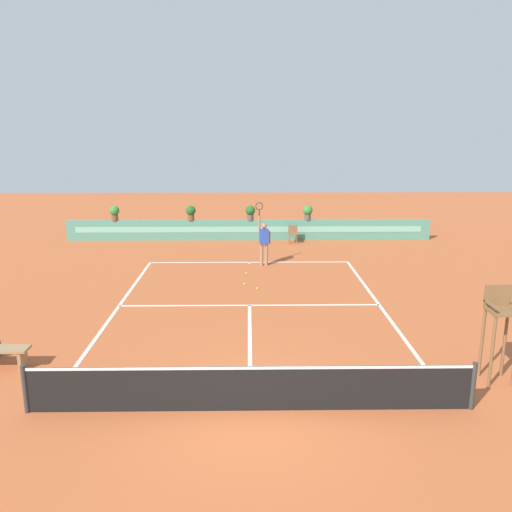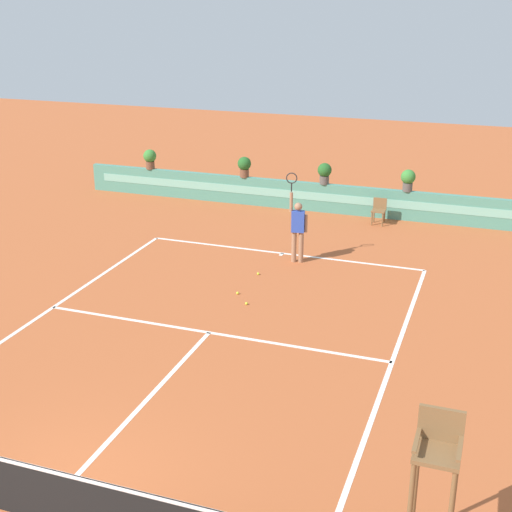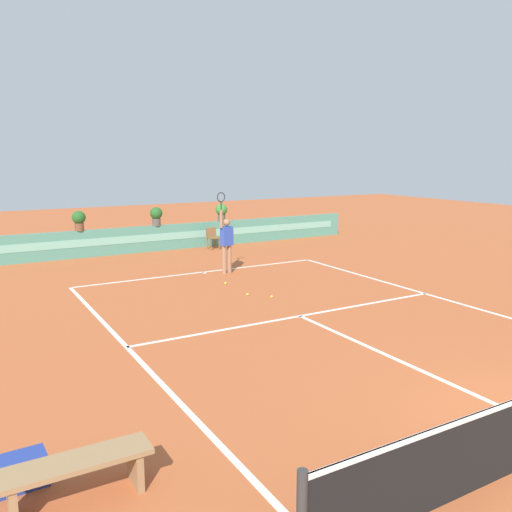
{
  "view_description": "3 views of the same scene",
  "coord_description": "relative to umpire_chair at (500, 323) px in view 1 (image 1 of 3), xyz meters",
  "views": [
    {
      "loc": [
        -0.03,
        -9.54,
        5.49
      ],
      "look_at": [
        0.24,
        8.89,
        1.0
      ],
      "focal_mm": 37.32,
      "sensor_mm": 36.0,
      "label": 1
    },
    {
      "loc": [
        5.8,
        -6.83,
        7.2
      ],
      "look_at": [
        0.24,
        8.89,
        1.0
      ],
      "focal_mm": 49.98,
      "sensor_mm": 36.0,
      "label": 2
    },
    {
      "loc": [
        -6.85,
        -3.42,
        3.69
      ],
      "look_at": [
        0.24,
        8.89,
        1.0
      ],
      "focal_mm": 37.3,
      "sensor_mm": 36.0,
      "label": 3
    }
  ],
  "objects": [
    {
      "name": "tennis_ball_near_baseline",
      "position": [
        -5.6,
        7.37,
        -1.31
      ],
      "size": [
        0.07,
        0.07,
        0.07
      ],
      "primitive_type": "sphere",
      "color": "#CCE033",
      "rests_on": "ground"
    },
    {
      "name": "ball_kid_chair",
      "position": [
        -3.31,
        14.39,
        -0.86
      ],
      "size": [
        0.44,
        0.44,
        0.85
      ],
      "color": "brown",
      "rests_on": "ground"
    },
    {
      "name": "potted_plant_centre",
      "position": [
        -5.36,
        15.13,
        0.07
      ],
      "size": [
        0.48,
        0.48,
        0.72
      ],
      "color": "#514C47",
      "rests_on": "back_wall_barrier"
    },
    {
      "name": "potted_plant_right",
      "position": [
        -2.53,
        15.13,
        0.07
      ],
      "size": [
        0.48,
        0.48,
        0.72
      ],
      "color": "#514C47",
      "rests_on": "back_wall_barrier"
    },
    {
      "name": "back_wall_barrier",
      "position": [
        -5.44,
        15.12,
        -0.84
      ],
      "size": [
        18.0,
        0.21,
        1.0
      ],
      "color": "#4C8E7A",
      "rests_on": "ground"
    },
    {
      "name": "net",
      "position": [
        -5.44,
        -1.26,
        -0.83
      ],
      "size": [
        8.92,
        0.1,
        1.0
      ],
      "color": "#333333",
      "rests_on": "ground"
    },
    {
      "name": "potted_plant_left",
      "position": [
        -8.29,
        15.13,
        0.07
      ],
      "size": [
        0.48,
        0.48,
        0.72
      ],
      "color": "brown",
      "rests_on": "back_wall_barrier"
    },
    {
      "name": "tennis_player",
      "position": [
        -4.84,
        10.11,
        -0.29
      ],
      "size": [
        0.61,
        0.28,
        2.58
      ],
      "color": "#9E7051",
      "rests_on": "ground"
    },
    {
      "name": "court_lines",
      "position": [
        -5.44,
        5.45,
        -1.34
      ],
      "size": [
        8.32,
        11.94,
        0.01
      ],
      "color": "white",
      "rests_on": "ground"
    },
    {
      "name": "potted_plant_far_left",
      "position": [
        -12.03,
        15.13,
        0.07
      ],
      "size": [
        0.48,
        0.48,
        0.72
      ],
      "color": "brown",
      "rests_on": "back_wall_barrier"
    },
    {
      "name": "tennis_ball_by_sideline",
      "position": [
        -5.17,
        6.84,
        -1.31
      ],
      "size": [
        0.07,
        0.07,
        0.07
      ],
      "primitive_type": "sphere",
      "color": "#CCE033",
      "rests_on": "ground"
    },
    {
      "name": "tennis_ball_mid_court",
      "position": [
        -5.55,
        8.79,
        -1.31
      ],
      "size": [
        0.07,
        0.07,
        0.07
      ],
      "primitive_type": "sphere",
      "color": "#CCE033",
      "rests_on": "ground"
    },
    {
      "name": "umpire_chair",
      "position": [
        0.0,
        0.0,
        0.0
      ],
      "size": [
        0.6,
        0.6,
        2.14
      ],
      "color": "brown",
      "rests_on": "ground"
    },
    {
      "name": "ground_plane",
      "position": [
        -5.44,
        4.74,
        -1.34
      ],
      "size": [
        60.0,
        60.0,
        0.0
      ],
      "primitive_type": "plane",
      "color": "#B2562D"
    }
  ]
}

